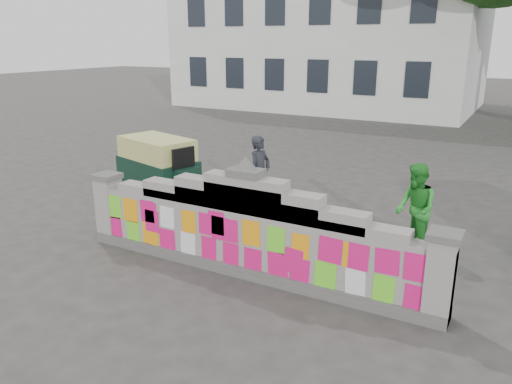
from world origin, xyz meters
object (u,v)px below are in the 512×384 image
Objects in this scene: cyclist_bike at (260,200)px; rickshaw_left at (159,164)px; pedestrian at (415,209)px; cyclist_rider at (260,185)px.

rickshaw_left is at bearing 87.56° from cyclist_bike.
cyclist_bike is at bearing -125.91° from pedestrian.
pedestrian reaches higher than cyclist_rider.
pedestrian is at bearing -81.54° from cyclist_rider.
cyclist_bike is 1.09× the size of pedestrian.
rickshaw_left is at bearing -131.49° from pedestrian.
cyclist_bike is 1.12× the size of cyclist_rider.
rickshaw_left is (-6.52, 0.76, -0.11)m from pedestrian.
cyclist_rider is at bearing 3.80° from rickshaw_left.
pedestrian reaches higher than rickshaw_left.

